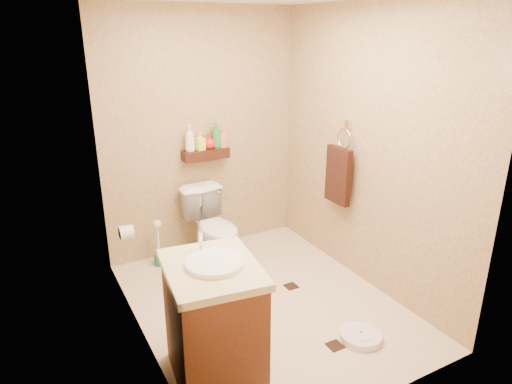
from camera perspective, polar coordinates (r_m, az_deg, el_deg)
ground at (r=3.95m, az=1.02°, el=-13.74°), size 2.50×2.50×0.00m
wall_back at (r=4.53m, az=-6.77°, el=7.15°), size 2.00×0.04×2.40m
wall_front at (r=2.49m, az=15.54°, el=-4.12°), size 2.00×0.04×2.40m
wall_left at (r=3.09m, az=-15.22°, el=0.57°), size 0.04×2.50×2.40m
wall_right at (r=4.01m, az=13.72°, el=5.06°), size 0.04×2.50×2.40m
wall_shelf at (r=4.50m, az=-6.29°, el=4.72°), size 0.46×0.14×0.10m
floor_accents at (r=3.91m, az=2.07°, el=-14.02°), size 1.09×1.41×0.01m
toilet at (r=4.39m, az=-5.25°, el=-4.66°), size 0.44×0.74×0.74m
vanity at (r=3.02m, az=-5.30°, el=-15.80°), size 0.64×0.74×0.96m
bathroom_scale at (r=3.63m, az=12.96°, el=-17.15°), size 0.33×0.33×0.06m
toilet_brush at (r=4.54m, az=-12.04°, el=-7.02°), size 0.11×0.11×0.47m
towel_ring at (r=4.20m, az=10.30°, el=2.37°), size 0.12×0.30×0.76m
toilet_paper at (r=3.91m, az=-15.93°, el=-4.86°), size 0.12×0.11×0.12m
bottle_a at (r=4.40m, az=-8.30°, el=6.63°), size 0.13×0.13×0.25m
bottle_b at (r=4.44m, az=-7.02°, el=6.34°), size 0.10×0.10×0.18m
bottle_c at (r=4.48m, az=-5.87°, el=6.34°), size 0.14×0.14×0.15m
bottle_d at (r=4.50m, az=-4.99°, el=7.09°), size 0.10×0.10×0.25m
bottle_e at (r=4.53m, az=-4.22°, el=6.75°), size 0.12×0.12×0.18m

